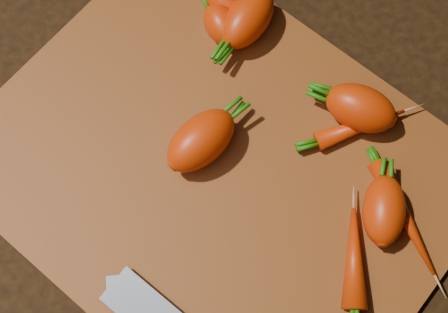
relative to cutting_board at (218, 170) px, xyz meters
The scene contains 10 objects.
ground 0.01m from the cutting_board, ahead, with size 2.00×2.00×0.01m, color black.
cutting_board is the anchor object (origin of this frame).
carrot_1 0.17m from the cutting_board, 128.42° to the left, with size 0.05×0.04×0.04m, color red.
carrot_2 0.18m from the cutting_board, 118.63° to the left, with size 0.08×0.05×0.05m, color red.
carrot_3 0.04m from the cutting_board, 167.36° to the left, with size 0.09×0.05×0.05m, color red.
carrot_4 0.17m from the cutting_board, 61.20° to the left, with size 0.08×0.05×0.05m, color red.
carrot_6 0.18m from the cutting_board, 22.73° to the left, with size 0.07×0.04×0.04m, color red.
carrot_7 0.16m from the cutting_board, 55.86° to the left, with size 0.10×0.02×0.02m, color red.
carrot_8 0.20m from the cutting_board, 23.46° to the left, with size 0.13×0.02×0.02m, color red.
carrot_9 0.17m from the cutting_board, ahead, with size 0.10×0.03×0.03m, color red.
Camera 1 is at (0.14, -0.15, 0.65)m, focal length 50.00 mm.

